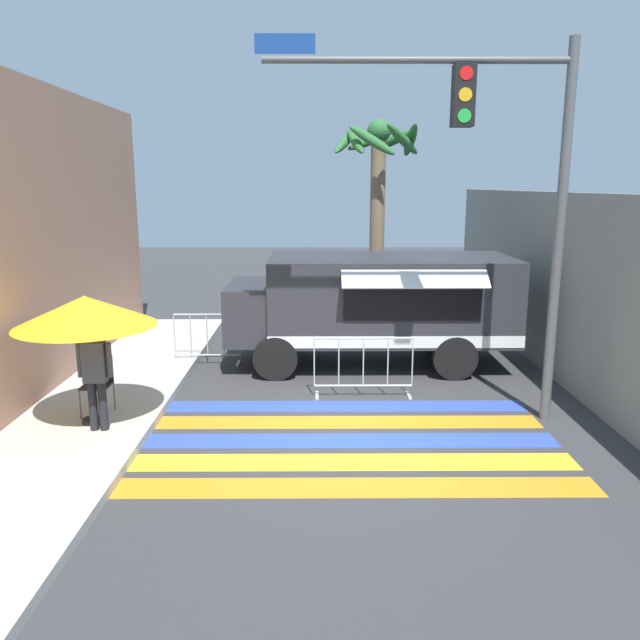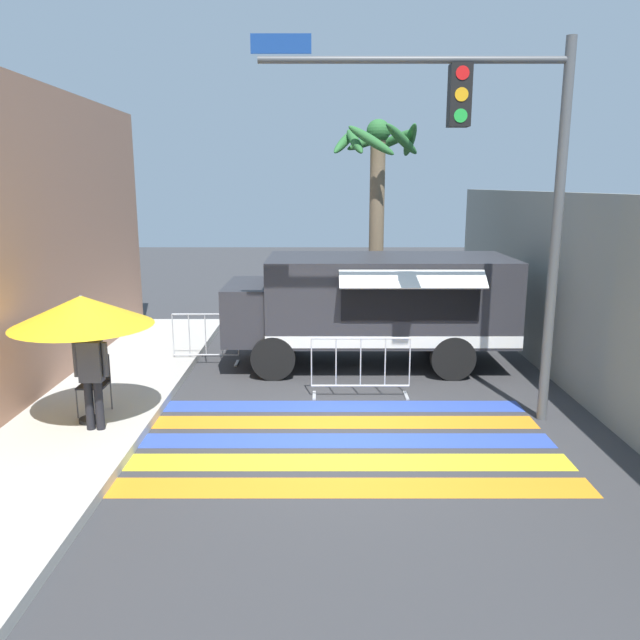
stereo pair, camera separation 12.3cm
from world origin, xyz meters
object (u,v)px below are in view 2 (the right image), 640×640
at_px(patio_umbrella, 85,311).
at_px(vendor_person, 94,371).
at_px(palm_tree, 380,187).
at_px(food_truck, 369,301).
at_px(folding_chair, 98,378).
at_px(barricade_side, 208,340).
at_px(traffic_signal_pole, 501,164).
at_px(barricade_front, 363,368).

height_order(patio_umbrella, vendor_person, patio_umbrella).
bearing_deg(palm_tree, vendor_person, -123.67).
relative_size(food_truck, palm_tree, 1.10).
relative_size(folding_chair, palm_tree, 0.17).
bearing_deg(vendor_person, barricade_side, 86.99).
height_order(food_truck, folding_chair, food_truck).
xyz_separation_m(food_truck, traffic_signal_pole, (1.74, -3.27, 2.75)).
distance_m(folding_chair, barricade_side, 3.55).
bearing_deg(patio_umbrella, vendor_person, -58.08).
distance_m(traffic_signal_pole, patio_umbrella, 6.79).
distance_m(vendor_person, palm_tree, 9.33).
distance_m(patio_umbrella, folding_chair, 1.30).
distance_m(barricade_front, palm_tree, 6.40).
height_order(food_truck, vendor_person, food_truck).
relative_size(traffic_signal_pole, palm_tree, 1.10).
xyz_separation_m(vendor_person, barricade_front, (4.21, 1.96, -0.53)).
relative_size(food_truck, barricade_front, 3.28).
bearing_deg(patio_umbrella, barricade_front, 20.48).
distance_m(food_truck, folding_chair, 5.80).
bearing_deg(patio_umbrella, palm_tree, 54.15).
xyz_separation_m(food_truck, barricade_side, (-3.49, 0.02, -0.87)).
xyz_separation_m(barricade_front, barricade_side, (-3.24, 2.14, -0.01)).
xyz_separation_m(food_truck, folding_chair, (-4.71, -3.31, -0.68)).
distance_m(barricade_side, palm_tree, 6.12).
relative_size(traffic_signal_pole, folding_chair, 6.30).
xyz_separation_m(vendor_person, palm_tree, (4.95, 7.43, 2.71)).
bearing_deg(barricade_side, barricade_front, -33.45).
relative_size(vendor_person, barricade_front, 0.90).
distance_m(patio_umbrella, vendor_person, 0.94).
distance_m(vendor_person, barricade_side, 4.24).
distance_m(food_truck, traffic_signal_pole, 4.61).
height_order(food_truck, barricade_side, food_truck).
xyz_separation_m(vendor_person, barricade_side, (0.98, 4.09, -0.54)).
xyz_separation_m(traffic_signal_pole, barricade_front, (-2.00, 1.16, -3.60)).
bearing_deg(vendor_person, folding_chair, 118.29).
height_order(patio_umbrella, barricade_side, patio_umbrella).
height_order(traffic_signal_pole, folding_chair, traffic_signal_pole).
relative_size(patio_umbrella, barricade_side, 1.50).
bearing_deg(palm_tree, patio_umbrella, -125.85).
height_order(folding_chair, vendor_person, vendor_person).
bearing_deg(food_truck, vendor_person, -137.65).
xyz_separation_m(food_truck, vendor_person, (-4.46, -4.07, -0.33)).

